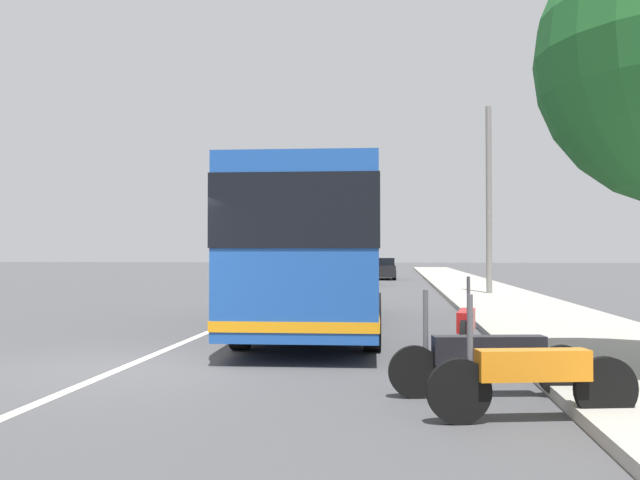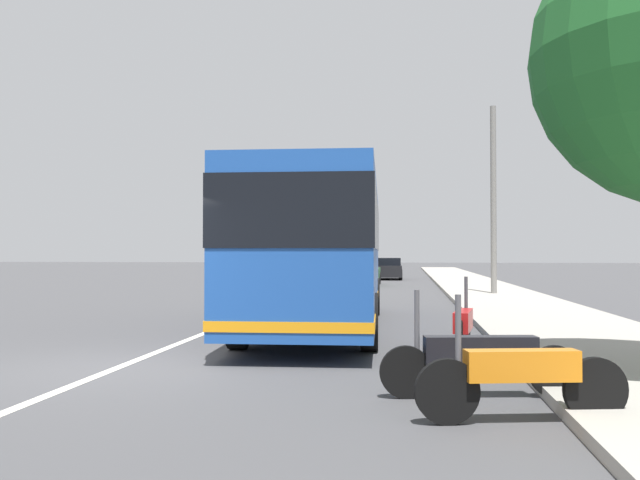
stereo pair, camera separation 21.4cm
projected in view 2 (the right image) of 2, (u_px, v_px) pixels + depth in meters
ground_plane at (119, 367)px, 9.90m from camera, size 220.00×220.00×0.00m
sidewalk_curb at (527, 311)px, 18.85m from camera, size 110.00×3.60×0.14m
lane_divider_line at (263, 310)px, 19.81m from camera, size 110.00×0.16×0.01m
coach_bus at (321, 245)px, 15.07m from camera, size 10.70×2.91×3.20m
motorcycle_mid_row at (521, 376)px, 6.63m from camera, size 0.48×2.12×1.27m
motorcycle_angled at (480, 358)px, 7.80m from camera, size 0.43×2.33×1.25m
motorcycle_nearest_curb at (463, 327)px, 11.04m from camera, size 2.09×0.42×1.27m
car_side_street at (388, 269)px, 43.07m from camera, size 4.16×1.92×1.37m
car_behind_bus at (362, 273)px, 35.04m from camera, size 4.23×1.86×1.40m
utility_pole at (493, 201)px, 25.95m from camera, size 0.22×0.22×7.36m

